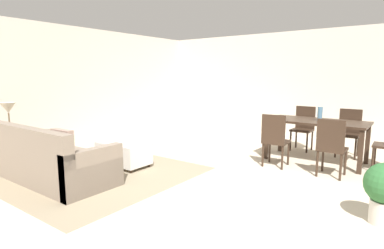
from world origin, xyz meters
TOP-DOWN VIEW (x-y plane):
  - ground_plane at (0.00, 0.00)m, footprint 10.80×10.80m
  - wall_back at (0.00, 5.00)m, footprint 9.00×0.12m
  - wall_left at (-4.50, 0.50)m, footprint 0.12×11.00m
  - area_rug at (-2.01, -0.32)m, footprint 3.00×2.80m
  - couch at (-2.15, -0.93)m, footprint 2.03×0.91m
  - ottoman_table at (-1.87, 0.23)m, footprint 0.91×0.52m
  - side_table at (-3.46, -0.91)m, footprint 0.40×0.40m
  - table_lamp at (-3.46, -0.91)m, footprint 0.26×0.26m
  - dining_table at (0.72, 2.55)m, footprint 1.71×0.85m
  - dining_chair_near_left at (0.26, 1.74)m, footprint 0.42×0.42m
  - dining_chair_near_right at (1.17, 1.73)m, footprint 0.40×0.40m
  - dining_chair_far_left at (0.25, 3.34)m, footprint 0.41×0.41m
  - dining_chair_far_right at (1.13, 3.32)m, footprint 0.41×0.41m
  - vase_centerpiece at (0.78, 2.52)m, footprint 0.08×0.08m

SIDE VIEW (x-z plane):
  - ground_plane at x=0.00m, z-range 0.00..0.00m
  - area_rug at x=-2.01m, z-range 0.00..0.01m
  - ottoman_table at x=-1.87m, z-range 0.03..0.45m
  - couch at x=-2.15m, z-range -0.14..0.72m
  - side_table at x=-3.46m, z-range 0.17..0.76m
  - dining_chair_near_left at x=0.26m, z-range 0.06..0.98m
  - dining_chair_near_right at x=1.17m, z-range 0.06..0.98m
  - dining_chair_far_left at x=0.25m, z-range 0.06..0.98m
  - dining_chair_far_right at x=1.13m, z-range 0.06..0.98m
  - dining_table at x=0.72m, z-range 0.29..1.05m
  - vase_centerpiece at x=0.78m, z-range 0.76..1.01m
  - table_lamp at x=-3.46m, z-range 0.74..1.26m
  - wall_back at x=0.00m, z-range 0.00..2.70m
  - wall_left at x=-4.50m, z-range 0.00..2.70m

